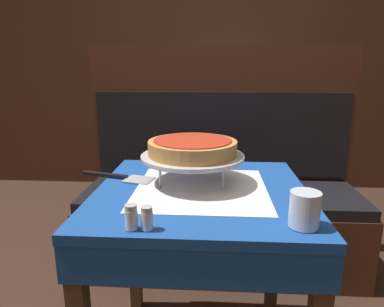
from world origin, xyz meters
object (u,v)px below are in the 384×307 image
at_px(dining_table_front, 201,215).
at_px(water_glass_near, 305,209).
at_px(deep_dish_pizza, 193,147).
at_px(pizza_server, 119,177).
at_px(pepper_shaker, 147,218).
at_px(salt_shaker, 131,217).
at_px(pizza_pan_stand, 193,157).
at_px(condiment_caddy, 219,114).
at_px(booth_bench, 220,206).
at_px(dining_table_rear, 229,130).

distance_m(dining_table_front, water_glass_near, 0.41).
xyz_separation_m(deep_dish_pizza, water_glass_near, (0.31, -0.33, -0.08)).
distance_m(deep_dish_pizza, pizza_server, 0.30).
height_order(deep_dish_pizza, pepper_shaker, deep_dish_pizza).
xyz_separation_m(pizza_server, water_glass_near, (0.58, -0.36, 0.04)).
bearing_deg(water_glass_near, salt_shaker, -174.61).
height_order(deep_dish_pizza, salt_shaker, deep_dish_pizza).
height_order(pizza_pan_stand, pepper_shaker, pizza_pan_stand).
distance_m(pizza_server, condiment_caddy, 1.61).
bearing_deg(dining_table_front, booth_bench, 83.64).
relative_size(dining_table_rear, salt_shaker, 11.15).
height_order(pizza_pan_stand, water_glass_near, pizza_pan_stand).
distance_m(salt_shaker, condiment_caddy, 1.98).
distance_m(dining_table_rear, water_glass_near, 2.00).
distance_m(deep_dish_pizza, water_glass_near, 0.46).
height_order(dining_table_front, salt_shaker, salt_shaker).
bearing_deg(salt_shaker, booth_bench, 76.86).
bearing_deg(pepper_shaker, condiment_caddy, 83.85).
height_order(dining_table_rear, salt_shaker, salt_shaker).
xyz_separation_m(pizza_server, salt_shaker, (0.14, -0.40, 0.03)).
height_order(dining_table_front, deep_dish_pizza, deep_dish_pizza).
relative_size(pizza_server, condiment_caddy, 1.64).
height_order(pizza_pan_stand, pizza_server, pizza_pan_stand).
height_order(booth_bench, water_glass_near, booth_bench).
relative_size(dining_table_front, salt_shaker, 11.21).
distance_m(booth_bench, deep_dish_pizza, 0.87).
bearing_deg(salt_shaker, water_glass_near, 5.39).
height_order(deep_dish_pizza, pizza_server, deep_dish_pizza).
height_order(dining_table_rear, pepper_shaker, pepper_shaker).
height_order(water_glass_near, pepper_shaker, water_glass_near).
bearing_deg(dining_table_rear, dining_table_front, -95.53).
bearing_deg(water_glass_near, booth_bench, 100.38).
height_order(salt_shaker, condiment_caddy, condiment_caddy).
relative_size(salt_shaker, pepper_shaker, 1.07).
height_order(dining_table_front, pizza_server, pizza_server).
xyz_separation_m(pepper_shaker, condiment_caddy, (0.21, 1.97, 0.00)).
relative_size(dining_table_front, condiment_caddy, 4.13).
height_order(dining_table_rear, deep_dish_pizza, deep_dish_pizza).
height_order(dining_table_front, pizza_pan_stand, pizza_pan_stand).
relative_size(pizza_server, pepper_shaker, 4.74).
bearing_deg(dining_table_front, pizza_pan_stand, 117.98).
bearing_deg(dining_table_rear, deep_dish_pizza, -96.87).
height_order(booth_bench, pepper_shaker, booth_bench).
distance_m(pizza_pan_stand, salt_shaker, 0.40).
bearing_deg(deep_dish_pizza, pizza_pan_stand, 90.00).
bearing_deg(dining_table_rear, booth_bench, -94.87).
bearing_deg(condiment_caddy, salt_shaker, -97.30).
height_order(pizza_server, water_glass_near, water_glass_near).
bearing_deg(condiment_caddy, dining_table_front, -93.00).
relative_size(booth_bench, deep_dish_pizza, 4.98).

